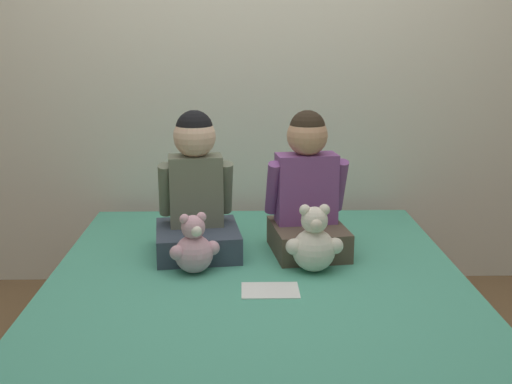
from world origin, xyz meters
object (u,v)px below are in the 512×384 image
(child_on_left, at_px, (196,195))
(teddy_bear_held_by_right_child, at_px, (314,243))
(child_on_right, at_px, (307,193))
(teddy_bear_held_by_left_child, at_px, (194,248))
(sign_card, at_px, (270,290))
(bed, at_px, (258,333))

(child_on_left, height_order, teddy_bear_held_by_right_child, child_on_left)
(child_on_right, xyz_separation_m, teddy_bear_held_by_left_child, (-0.46, -0.25, -0.15))
(teddy_bear_held_by_left_child, xyz_separation_m, sign_card, (0.29, -0.19, -0.10))
(teddy_bear_held_by_right_child, bearing_deg, teddy_bear_held_by_left_child, 178.09)
(child_on_right, height_order, sign_card, child_on_right)
(child_on_right, relative_size, teddy_bear_held_by_right_child, 2.22)
(bed, distance_m, sign_card, 0.24)
(teddy_bear_held_by_right_child, bearing_deg, bed, -157.38)
(bed, distance_m, teddy_bear_held_by_left_child, 0.41)
(child_on_left, bearing_deg, teddy_bear_held_by_right_child, -34.61)
(sign_card, bearing_deg, bed, 115.14)
(child_on_right, distance_m, teddy_bear_held_by_left_child, 0.55)
(teddy_bear_held_by_left_child, xyz_separation_m, teddy_bear_held_by_right_child, (0.47, 0.01, 0.01))
(child_on_left, relative_size, sign_card, 2.87)
(teddy_bear_held_by_left_child, distance_m, sign_card, 0.36)
(bed, bearing_deg, child_on_left, 125.50)
(child_on_left, bearing_deg, bed, -61.68)
(child_on_left, height_order, sign_card, child_on_left)
(bed, bearing_deg, sign_card, -64.86)
(child_on_right, distance_m, sign_card, 0.54)
(bed, bearing_deg, teddy_bear_held_by_left_child, 158.03)
(bed, xyz_separation_m, child_on_right, (0.22, 0.35, 0.47))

